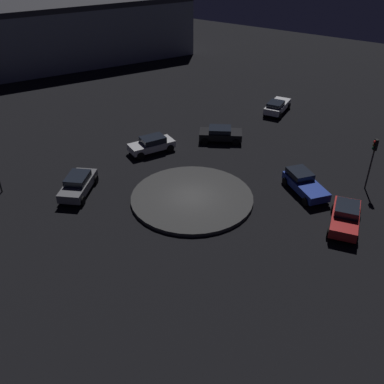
{
  "coord_description": "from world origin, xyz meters",
  "views": [
    {
      "loc": [
        -23.25,
        -15.26,
        18.53
      ],
      "look_at": [
        0.0,
        0.0,
        0.68
      ],
      "focal_mm": 40.42,
      "sensor_mm": 36.0,
      "label": 1
    }
  ],
  "objects": [
    {
      "name": "traffic_light_southeast",
      "position": [
        9.0,
        -10.73,
        3.07
      ],
      "size": [
        0.38,
        0.39,
        4.33
      ],
      "rotation": [
        0.0,
        0.0,
        2.27
      ],
      "color": "#2D2D2D",
      "rests_on": "ground_plane"
    },
    {
      "name": "car_blue",
      "position": [
        5.8,
        -6.77,
        0.76
      ],
      "size": [
        4.08,
        4.51,
        1.47
      ],
      "rotation": [
        0.0,
        0.0,
        4.05
      ],
      "color": "#1E38A5",
      "rests_on": "ground_plane"
    },
    {
      "name": "car_black",
      "position": [
        10.19,
        3.4,
        0.73
      ],
      "size": [
        3.63,
        4.48,
        1.37
      ],
      "rotation": [
        0.0,
        0.0,
        -1.06
      ],
      "color": "black",
      "rests_on": "ground_plane"
    },
    {
      "name": "car_red",
      "position": [
        3.08,
        -10.81,
        0.81
      ],
      "size": [
        4.71,
        2.82,
        1.59
      ],
      "rotation": [
        0.0,
        0.0,
        3.36
      ],
      "color": "red",
      "rests_on": "ground_plane"
    },
    {
      "name": "roundabout_island",
      "position": [
        0.0,
        0.0,
        0.15
      ],
      "size": [
        9.43,
        9.43,
        0.3
      ],
      "primitive_type": "cylinder",
      "color": "#383838",
      "rests_on": "ground_plane"
    },
    {
      "name": "car_white",
      "position": [
        19.74,
        1.71,
        0.77
      ],
      "size": [
        4.52,
        2.28,
        1.44
      ],
      "rotation": [
        0.0,
        0.0,
        0.09
      ],
      "color": "white",
      "rests_on": "ground_plane"
    },
    {
      "name": "car_grey",
      "position": [
        -4.09,
        7.99,
        0.81
      ],
      "size": [
        4.68,
        3.47,
        1.55
      ],
      "rotation": [
        0.0,
        0.0,
        0.45
      ],
      "color": "slate",
      "rests_on": "ground_plane"
    },
    {
      "name": "car_silver",
      "position": [
        4.68,
        7.5,
        0.78
      ],
      "size": [
        4.5,
        3.4,
        1.47
      ],
      "rotation": [
        0.0,
        0.0,
        -0.46
      ],
      "color": "silver",
      "rests_on": "ground_plane"
    },
    {
      "name": "store_building",
      "position": [
        20.55,
        36.24,
        4.25
      ],
      "size": [
        38.87,
        27.36,
        8.5
      ],
      "rotation": [
        0.0,
        0.0,
        2.67
      ],
      "color": "#8C939E",
      "rests_on": "ground_plane"
    },
    {
      "name": "ground_plane",
      "position": [
        0.0,
        0.0,
        0.0
      ],
      "size": [
        116.61,
        116.61,
        0.0
      ],
      "primitive_type": "plane",
      "color": "black"
    }
  ]
}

